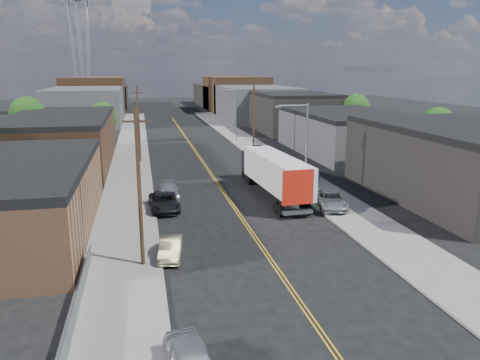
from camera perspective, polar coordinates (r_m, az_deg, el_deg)
name	(u,v)px	position (r m, az deg, el deg)	size (l,w,h in m)	color
ground	(190,143)	(79.69, -6.15, 4.50)	(260.00, 260.00, 0.00)	black
centerline	(201,159)	(65.00, -4.77, 2.52)	(0.32, 120.00, 0.01)	gold
sidewalk_left	(131,162)	(64.52, -13.18, 2.19)	(5.00, 140.00, 0.15)	slate
sidewalk_right	(267,156)	(66.81, 3.34, 2.90)	(5.00, 140.00, 0.15)	slate
warehouse_tan	(6,199)	(38.88, -26.62, -2.08)	(12.00, 22.00, 5.60)	brown
warehouse_brown	(61,141)	(63.78, -21.01, 4.47)	(12.00, 26.00, 6.60)	#523520
industrial_right_a	(463,162)	(49.39, 25.55, 1.97)	(14.00, 22.00, 7.10)	black
industrial_right_b	(347,132)	(71.55, 12.91, 5.70)	(14.00, 24.00, 6.10)	#39393B
industrial_right_c	(292,112)	(95.54, 6.39, 8.26)	(14.00, 22.00, 7.60)	black
skyline_left_a	(86,106)	(114.28, -18.23, 8.61)	(16.00, 30.00, 8.00)	#39393B
skyline_right_a	(255,103)	(117.02, 1.88, 9.36)	(16.00, 30.00, 8.00)	#39393B
skyline_left_b	(95,95)	(139.06, -17.21, 9.83)	(16.00, 26.00, 10.00)	#523520
skyline_right_b	(235,94)	(141.32, -0.58, 10.47)	(16.00, 26.00, 10.00)	#523520
skyline_left_c	(101,97)	(159.05, -16.56, 9.71)	(16.00, 40.00, 7.00)	black
skyline_right_c	(224,95)	(161.02, -2.01, 10.28)	(16.00, 40.00, 7.00)	black
streetlight_near	(303,141)	(46.55, 7.65, 4.76)	(3.39, 0.25, 9.00)	gray
streetlight_far	(234,111)	(80.16, -0.78, 8.46)	(3.39, 0.25, 9.00)	gray
utility_pole_left_near	(139,188)	(29.22, -12.18, -0.94)	(1.60, 0.26, 10.00)	black
utility_pole_left_far	(139,124)	(63.74, -12.24, 6.72)	(1.60, 0.26, 10.00)	black
utility_pole_right	(254,119)	(68.64, 1.68, 7.47)	(1.60, 0.26, 10.00)	black
chainlink_fence	(75,313)	(24.98, -19.47, -15.02)	(0.05, 16.00, 1.22)	slate
tree_left_mid	(28,116)	(75.38, -24.40, 7.09)	(5.10, 5.04, 8.37)	black
tree_left_far	(103,117)	(80.93, -16.33, 7.44)	(4.35, 4.20, 6.97)	black
tree_right_near	(438,127)	(66.70, 22.95, 6.02)	(4.60, 4.48, 7.44)	black
tree_right_far	(356,109)	(87.35, 13.99, 8.38)	(4.85, 4.76, 7.91)	black
semi_truck	(272,171)	(46.16, 3.91, 1.07)	(3.53, 16.14, 4.19)	silver
car_left_b	(170,248)	(31.58, -8.48, -8.25)	(1.38, 3.94, 1.30)	#998F64
car_left_c	(164,202)	(41.92, -9.22, -2.68)	(2.45, 5.32, 1.48)	black
car_left_d	(168,191)	(45.88, -8.73, -1.33)	(1.90, 4.68, 1.36)	#9D9FA2
car_right_lot_a	(331,200)	(42.42, 11.05, -2.35)	(2.44, 5.30, 1.47)	#9A9D9F
car_right_lot_b	(304,170)	(54.21, 7.79, 1.17)	(1.97, 4.84, 1.41)	beige
car_right_lot_c	(259,151)	(66.20, 2.30, 3.60)	(1.92, 4.78, 1.63)	black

